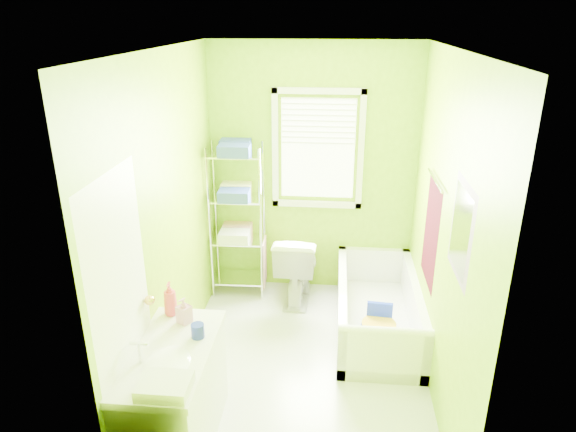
# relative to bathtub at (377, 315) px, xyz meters

# --- Properties ---
(ground) EXTENTS (2.90, 2.90, 0.00)m
(ground) POSITION_rel_bathtub_xyz_m (-0.68, -0.63, -0.16)
(ground) COLOR silver
(ground) RESTS_ON ground
(room_envelope) EXTENTS (2.14, 2.94, 2.62)m
(room_envelope) POSITION_rel_bathtub_xyz_m (-0.68, -0.63, 1.38)
(room_envelope) COLOR #7DAF08
(room_envelope) RESTS_ON ground
(window) EXTENTS (0.92, 0.05, 1.22)m
(window) POSITION_rel_bathtub_xyz_m (-0.63, 0.80, 1.45)
(window) COLOR white
(window) RESTS_ON ground
(door) EXTENTS (0.09, 0.80, 2.00)m
(door) POSITION_rel_bathtub_xyz_m (-1.71, -1.63, 0.84)
(door) COLOR white
(door) RESTS_ON ground
(right_wall_decor) EXTENTS (0.04, 1.48, 1.17)m
(right_wall_decor) POSITION_rel_bathtub_xyz_m (0.36, -0.65, 1.16)
(right_wall_decor) COLOR #3F0710
(right_wall_decor) RESTS_ON ground
(bathtub) EXTENTS (0.75, 1.60, 0.52)m
(bathtub) POSITION_rel_bathtub_xyz_m (0.00, 0.00, 0.00)
(bathtub) COLOR white
(bathtub) RESTS_ON ground
(toilet) EXTENTS (0.45, 0.76, 0.76)m
(toilet) POSITION_rel_bathtub_xyz_m (-0.81, 0.52, 0.22)
(toilet) COLOR white
(toilet) RESTS_ON ground
(vanity) EXTENTS (0.53, 1.02, 1.03)m
(vanity) POSITION_rel_bathtub_xyz_m (-1.48, -1.54, 0.25)
(vanity) COLOR silver
(vanity) RESTS_ON ground
(wire_shelf_unit) EXTENTS (0.57, 0.45, 1.65)m
(wire_shelf_unit) POSITION_rel_bathtub_xyz_m (-1.43, 0.62, 0.84)
(wire_shelf_unit) COLOR silver
(wire_shelf_unit) RESTS_ON ground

